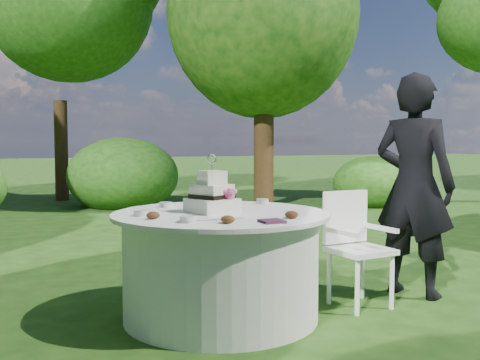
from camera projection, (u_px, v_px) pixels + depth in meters
name	position (u px, v px, depth m)	size (l,w,h in m)	color
ground	(221.00, 317.00, 4.08)	(80.00, 80.00, 0.00)	#18340E
napkins	(272.00, 221.00, 3.53)	(0.14, 0.14, 0.02)	#4E213E
feather_plume	(212.00, 219.00, 3.66)	(0.48, 0.07, 0.01)	silver
guest	(414.00, 186.00, 4.62)	(0.67, 0.44, 1.83)	black
table	(221.00, 265.00, 4.06)	(1.56, 1.56, 0.77)	silver
cake	(213.00, 196.00, 4.04)	(0.38, 0.38, 0.42)	silver
chair	(354.00, 239.00, 4.39)	(0.47, 0.46, 0.89)	silver
votives	(192.00, 209.00, 4.08)	(1.19, 0.94, 0.04)	silver
petal_cups	(224.00, 216.00, 3.64)	(0.95, 0.45, 0.05)	#562D16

